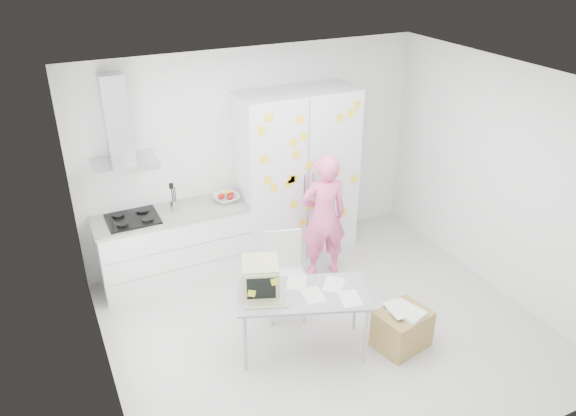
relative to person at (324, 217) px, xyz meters
name	(u,v)px	position (x,y,z in m)	size (l,w,h in m)	color
floor	(326,329)	(-0.49, -1.01, -0.81)	(4.50, 4.00, 0.02)	silver
walls	(298,193)	(-0.49, -0.29, 0.55)	(4.52, 4.01, 2.70)	white
ceiling	(336,86)	(-0.49, -1.01, 1.90)	(4.50, 4.00, 0.02)	white
counter_run	(175,244)	(-1.69, 0.69, -0.33)	(1.84, 0.63, 1.28)	white
range_hood	(118,131)	(-2.14, 0.83, 1.16)	(0.70, 0.48, 1.01)	silver
tall_cabinet	(297,175)	(-0.04, 0.67, 0.30)	(1.50, 0.68, 2.20)	silver
person	(324,217)	(0.00, 0.00, 0.00)	(0.58, 0.38, 1.60)	#F35E95
desk	(276,285)	(-1.11, -1.05, -0.01)	(1.45, 1.07, 1.04)	#92959C
chair	(284,269)	(-0.77, -0.50, -0.25)	(0.54, 0.54, 0.98)	silver
cardboard_box	(402,328)	(0.08, -1.58, -0.58)	(0.60, 0.52, 0.46)	#9F8445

